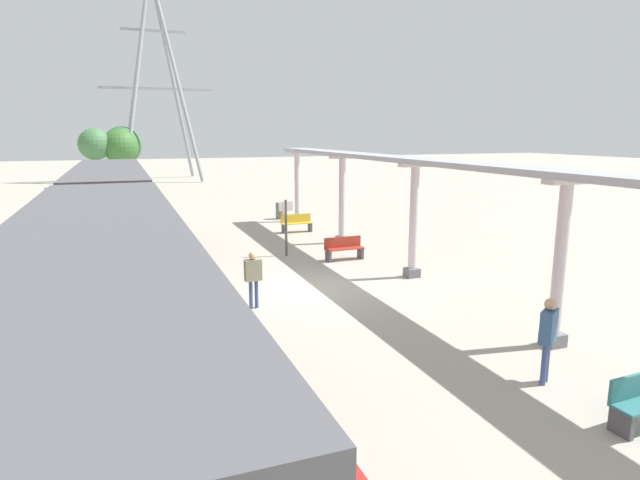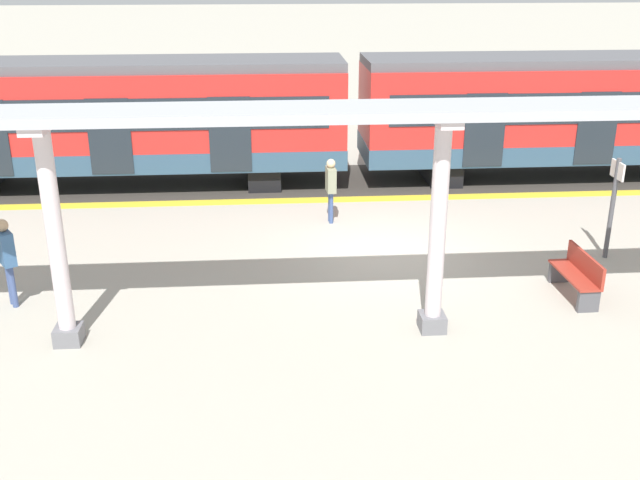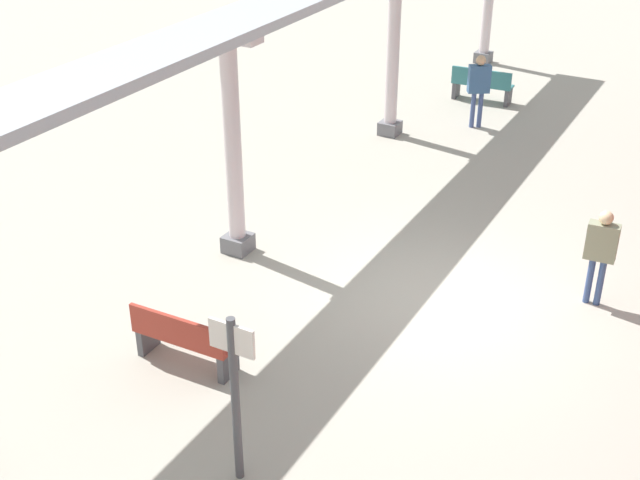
{
  "view_description": "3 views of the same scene",
  "coord_description": "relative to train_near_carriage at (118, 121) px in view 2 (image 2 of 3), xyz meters",
  "views": [
    {
      "loc": [
        -5.28,
        -14.6,
        4.72
      ],
      "look_at": [
        0.42,
        0.41,
        1.45
      ],
      "focal_mm": 29.57,
      "sensor_mm": 36.0,
      "label": 1
    },
    {
      "loc": [
        14.93,
        -2.61,
        6.11
      ],
      "look_at": [
        1.8,
        -1.62,
        1.03
      ],
      "focal_mm": 41.62,
      "sensor_mm": 36.0,
      "label": 2
    },
    {
      "loc": [
        -3.74,
        10.62,
        7.14
      ],
      "look_at": [
        0.71,
        2.55,
        2.1
      ],
      "focal_mm": 47.61,
      "sensor_mm": 36.0,
      "label": 3
    }
  ],
  "objects": [
    {
      "name": "platform_info_sign",
      "position": [
        6.28,
        11.29,
        -0.5
      ],
      "size": [
        0.56,
        0.1,
        2.2
      ],
      "color": "#4C4C51",
      "rests_on": "ground"
    },
    {
      "name": "canopy_pillar_second",
      "position": [
        9.27,
        0.65,
        0.08
      ],
      "size": [
        1.1,
        0.44,
        3.77
      ],
      "color": "slate",
      "rests_on": "ground"
    },
    {
      "name": "passenger_by_the_benches",
      "position": [
        7.72,
        -0.72,
        -0.77
      ],
      "size": [
        0.53,
        0.45,
        1.7
      ],
      "color": "#3C4E80",
      "rests_on": "ground"
    },
    {
      "name": "canopy_beam",
      "position": [
        9.27,
        6.62,
        2.02
      ],
      "size": [
        1.2,
        25.41,
        0.16
      ],
      "primitive_type": "cube",
      "color": "#A8AAB2",
      "rests_on": "canopy_pillar_nearest"
    },
    {
      "name": "ground_plane",
      "position": [
        5.66,
        6.65,
        -1.83
      ],
      "size": [
        176.0,
        176.0,
        0.0
      ],
      "primitive_type": "plane",
      "color": "#A49F91"
    },
    {
      "name": "passenger_waiting_near_edge",
      "position": [
        3.58,
        5.58,
        -0.84
      ],
      "size": [
        0.47,
        0.24,
        1.59
      ],
      "color": "#394E80",
      "rests_on": "ground"
    },
    {
      "name": "canopy_pillar_third",
      "position": [
        9.27,
        6.84,
        0.08
      ],
      "size": [
        1.1,
        0.44,
        3.77
      ],
      "color": "slate",
      "rests_on": "ground"
    },
    {
      "name": "tactile_edge_strip",
      "position": [
        1.83,
        6.65,
        -1.83
      ],
      "size": [
        0.47,
        31.57,
        0.01
      ],
      "primitive_type": "cube",
      "color": "gold",
      "rests_on": "ground"
    },
    {
      "name": "train_near_carriage",
      "position": [
        0.0,
        0.0,
        0.0
      ],
      "size": [
        2.65,
        12.47,
        3.48
      ],
      "color": "red",
      "rests_on": "ground"
    },
    {
      "name": "trackbed",
      "position": [
        -0.01,
        6.65,
        -1.83
      ],
      "size": [
        3.2,
        43.57,
        0.01
      ],
      "primitive_type": "cube",
      "color": "#38332D",
      "rests_on": "ground"
    },
    {
      "name": "bench_mid_platform",
      "position": [
        8.12,
        9.89,
        -1.39
      ],
      "size": [
        1.51,
        0.48,
        0.86
      ],
      "color": "#9E3124",
      "rests_on": "ground"
    },
    {
      "name": "train_far_carriage",
      "position": [
        0.0,
        13.05,
        0.0
      ],
      "size": [
        2.65,
        12.47,
        3.48
      ],
      "color": "red",
      "rests_on": "ground"
    }
  ]
}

